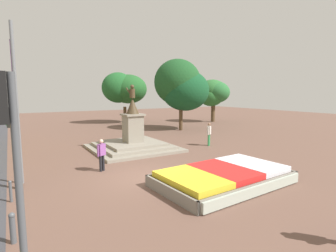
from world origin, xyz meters
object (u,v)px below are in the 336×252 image
object	(u,v)px
traffic_light_near_crossing	(10,157)
kerb_bollard_south	(13,227)
flower_planter	(225,177)
traffic_light_mid_block	(14,132)
pedestrian_crossing_plaza	(102,153)
banner_pole	(16,100)
kerb_bollard_mid_a	(11,191)
statue_monument	(133,141)
kerb_bollard_mid_b	(17,177)
pedestrian_near_planter	(209,133)

from	to	relation	value
traffic_light_near_crossing	kerb_bollard_south	xyz separation A→B (m)	(-0.08, 2.70, -2.40)
flower_planter	traffic_light_mid_block	xyz separation A→B (m)	(-7.49, 3.87, 2.01)
flower_planter	pedestrian_crossing_plaza	bearing A→B (deg)	130.53
banner_pole	kerb_bollard_mid_a	distance (m)	3.74
statue_monument	kerb_bollard_mid_b	world-z (taller)	statue_monument
traffic_light_near_crossing	kerb_bollard_mid_b	distance (m)	7.43
flower_planter	statue_monument	size ratio (longest dim) A/B	1.09
traffic_light_mid_block	flower_planter	bearing A→B (deg)	-27.34
statue_monument	traffic_light_mid_block	distance (m)	8.43
statue_monument	kerb_bollard_mid_b	distance (m)	8.25
statue_monument	traffic_light_mid_block	world-z (taller)	statue_monument
banner_pole	pedestrian_crossing_plaza	xyz separation A→B (m)	(3.46, -0.05, -2.62)
kerb_bollard_south	traffic_light_near_crossing	bearing A→B (deg)	-88.22
pedestrian_near_planter	kerb_bollard_south	xyz separation A→B (m)	(-12.42, -7.07, -0.53)
pedestrian_crossing_plaza	kerb_bollard_mid_b	size ratio (longest dim) A/B	1.67
statue_monument	kerb_bollard_south	bearing A→B (deg)	-129.33
statue_monument	traffic_light_near_crossing	size ratio (longest dim) A/B	1.30
statue_monument	traffic_light_near_crossing	world-z (taller)	statue_monument
flower_planter	kerb_bollard_south	bearing A→B (deg)	-176.64
pedestrian_near_planter	kerb_bollard_mid_b	world-z (taller)	pedestrian_near_planter
traffic_light_mid_block	traffic_light_near_crossing	bearing A→B (deg)	-91.16
traffic_light_near_crossing	banner_pole	xyz separation A→B (m)	(0.31, 7.71, 0.69)
traffic_light_near_crossing	traffic_light_mid_block	size ratio (longest dim) A/B	1.26
kerb_bollard_mid_a	flower_planter	bearing A→B (deg)	-18.27
banner_pole	kerb_bollard_south	world-z (taller)	banner_pole
traffic_light_mid_block	pedestrian_near_planter	size ratio (longest dim) A/B	1.97
statue_monument	traffic_light_mid_block	bearing A→B (deg)	-147.43
traffic_light_near_crossing	kerb_bollard_south	bearing A→B (deg)	91.78
traffic_light_mid_block	kerb_bollard_south	distance (m)	4.72
flower_planter	kerb_bollard_south	xyz separation A→B (m)	(-7.71, -0.45, 0.12)
banner_pole	pedestrian_crossing_plaza	distance (m)	4.34
traffic_light_mid_block	banner_pole	distance (m)	1.40
kerb_bollard_mid_a	kerb_bollard_mid_b	size ratio (longest dim) A/B	0.82
flower_planter	traffic_light_mid_block	distance (m)	8.66
statue_monument	traffic_light_mid_block	size ratio (longest dim) A/B	1.64
traffic_light_near_crossing	traffic_light_mid_block	xyz separation A→B (m)	(0.14, 7.02, -0.52)
flower_planter	pedestrian_near_planter	size ratio (longest dim) A/B	3.51
traffic_light_mid_block	kerb_bollard_mid_b	bearing A→B (deg)	103.74
kerb_bollard_south	kerb_bollard_mid_b	bearing A→B (deg)	87.12
pedestrian_near_planter	kerb_bollard_mid_b	xyz separation A→B (m)	(-12.20, -2.72, -0.47)
kerb_bollard_south	traffic_light_mid_block	bearing A→B (deg)	87.01
flower_planter	kerb_bollard_mid_a	bearing A→B (deg)	161.73
kerb_bollard_south	kerb_bollard_mid_b	distance (m)	4.36
flower_planter	pedestrian_crossing_plaza	distance (m)	5.97
pedestrian_near_planter	pedestrian_crossing_plaza	xyz separation A→B (m)	(-8.57, -2.11, -0.05)
traffic_light_near_crossing	pedestrian_near_planter	distance (m)	15.85
statue_monument	traffic_light_near_crossing	distance (m)	13.67
statue_monument	banner_pole	world-z (taller)	banner_pole
flower_planter	traffic_light_mid_block	world-z (taller)	traffic_light_mid_block
traffic_light_near_crossing	pedestrian_crossing_plaza	bearing A→B (deg)	63.82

